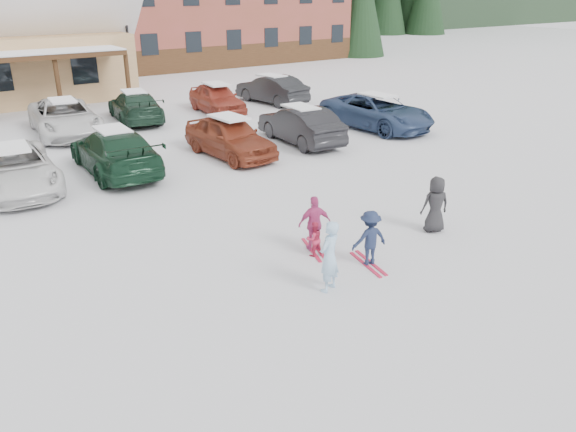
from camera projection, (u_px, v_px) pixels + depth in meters
ground at (302, 272)px, 12.97m from camera, size 160.00×160.00×0.00m
lamp_post at (127, 29)px, 33.10m from camera, size 0.50×0.25×6.75m
adult_skier at (329, 256)px, 11.92m from camera, size 0.69×0.57×1.61m
toddler_red at (314, 239)px, 13.62m from camera, size 0.47×0.39×0.88m
child_navy at (370, 238)px, 13.09m from camera, size 0.96×0.68×1.36m
skis_child_navy at (368, 264)px, 13.34m from camera, size 0.49×1.41×0.03m
child_magenta at (315, 223)px, 13.82m from camera, size 0.90×0.59×1.42m
skis_child_magenta at (314, 249)px, 14.08m from camera, size 0.64×1.39×0.03m
bystander_dark at (435, 205)px, 14.87m from camera, size 0.87×0.73×1.53m
parked_car_2 at (15, 169)px, 17.94m from camera, size 2.71×5.28×1.43m
parked_car_3 at (115, 151)px, 19.63m from camera, size 2.39×5.43×1.55m
parked_car_4 at (230, 137)px, 21.50m from camera, size 2.10×4.63×1.54m
parked_car_5 at (301, 125)px, 23.35m from camera, size 1.92×4.72×1.52m
parked_car_6 at (377, 112)px, 25.76m from camera, size 3.04×5.78×1.55m
parked_car_10 at (65, 118)px, 24.62m from camera, size 3.09×5.78×1.54m
parked_car_11 at (135, 106)px, 27.16m from camera, size 2.79×5.22×1.44m
parked_car_12 at (217, 98)px, 28.96m from camera, size 2.12×4.51×1.49m
parked_car_13 at (272, 89)px, 31.37m from camera, size 2.25×4.82×1.53m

